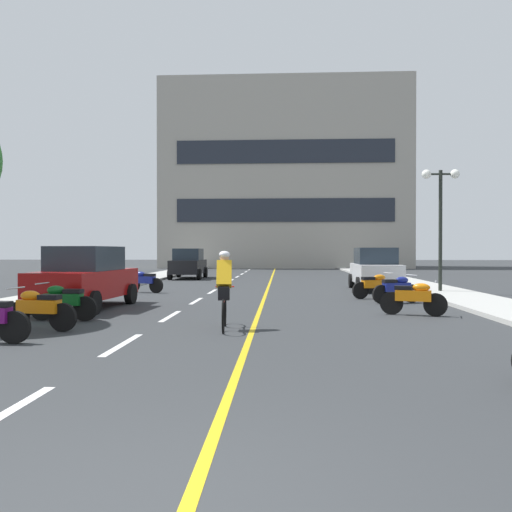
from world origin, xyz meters
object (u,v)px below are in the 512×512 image
object	(u,v)px
motorcycle_4	(414,297)
motorcycle_5	(397,288)
cyclist_rider	(224,288)
motorcycle_7	(144,281)
motorcycle_6	(375,285)
parked_car_near	(86,277)
parked_car_mid	(375,269)
street_lamp_mid	(441,201)
motorcycle_3	(63,301)
parked_car_far	(188,263)
motorcycle_2	(38,309)

from	to	relation	value
motorcycle_4	motorcycle_5	xyz separation A→B (m)	(0.27, 3.19, 0.00)
cyclist_rider	motorcycle_7	bearing A→B (deg)	114.53
motorcycle_6	motorcycle_7	size ratio (longest dim) A/B	1.00
parked_car_near	parked_car_mid	bearing A→B (deg)	37.31
street_lamp_mid	motorcycle_3	size ratio (longest dim) A/B	2.79
parked_car_near	cyclist_rider	world-z (taller)	parked_car_near
motorcycle_5	parked_car_far	bearing A→B (deg)	123.53
parked_car_far	parked_car_mid	bearing A→B (deg)	-42.08
motorcycle_4	motorcycle_2	bearing A→B (deg)	-160.72
motorcycle_4	cyclist_rider	distance (m)	5.36
parked_car_near	motorcycle_7	world-z (taller)	parked_car_near
parked_car_near	motorcycle_4	size ratio (longest dim) A/B	2.61
cyclist_rider	parked_car_far	bearing A→B (deg)	102.52
motorcycle_2	motorcycle_3	bearing A→B (deg)	95.32
street_lamp_mid	motorcycle_6	xyz separation A→B (m)	(-2.92, -2.12, -3.16)
parked_car_near	motorcycle_3	distance (m)	2.71
parked_car_mid	motorcycle_2	xyz separation A→B (m)	(-9.13, -11.61, -0.44)
parked_car_near	street_lamp_mid	bearing A→B (deg)	25.44
motorcycle_5	parked_car_near	bearing A→B (deg)	-168.10
parked_car_far	motorcycle_2	xyz separation A→B (m)	(0.53, -20.34, -0.44)
street_lamp_mid	motorcycle_5	xyz separation A→B (m)	(-2.50, -3.69, -3.16)
parked_car_far	motorcycle_5	bearing A→B (deg)	-56.47
parked_car_near	motorcycle_3	size ratio (longest dim) A/B	2.52
parked_car_mid	motorcycle_5	bearing A→B (deg)	-92.98
motorcycle_4	motorcycle_6	distance (m)	4.76
motorcycle_3	motorcycle_7	bearing A→B (deg)	91.82
parked_car_mid	motorcycle_4	size ratio (longest dim) A/B	2.57
parked_car_far	motorcycle_7	distance (m)	10.49
parked_car_near	motorcycle_2	distance (m)	4.26
motorcycle_4	motorcycle_7	world-z (taller)	same
cyclist_rider	parked_car_mid	bearing A→B (deg)	64.88
motorcycle_2	motorcycle_5	bearing A→B (deg)	34.96
motorcycle_3	motorcycle_6	bearing A→B (deg)	35.86
parked_car_far	motorcycle_5	world-z (taller)	parked_car_far
parked_car_mid	motorcycle_4	bearing A→B (deg)	-93.67
motorcycle_2	motorcycle_7	size ratio (longest dim) A/B	1.04
motorcycle_6	motorcycle_4	bearing A→B (deg)	-88.15
street_lamp_mid	parked_car_mid	size ratio (longest dim) A/B	1.12
motorcycle_5	motorcycle_6	xyz separation A→B (m)	(-0.42, 1.57, 0.00)
motorcycle_7	motorcycle_3	bearing A→B (deg)	-88.18
motorcycle_2	motorcycle_4	size ratio (longest dim) A/B	1.03
street_lamp_mid	parked_car_mid	distance (m)	3.91
parked_car_far	cyclist_rider	xyz separation A→B (m)	(4.42, -19.90, -0.03)
parked_car_mid	cyclist_rider	bearing A→B (deg)	-115.12
motorcycle_4	motorcycle_6	bearing A→B (deg)	91.85
parked_car_near	motorcycle_5	size ratio (longest dim) A/B	2.62
motorcycle_6	cyclist_rider	size ratio (longest dim) A/B	0.93
parked_car_mid	motorcycle_6	xyz separation A→B (m)	(-0.71, -3.86, -0.44)
motorcycle_3	motorcycle_7	world-z (taller)	same
parked_car_near	parked_car_far	bearing A→B (deg)	89.72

